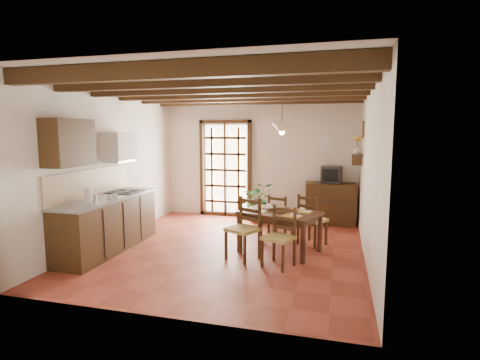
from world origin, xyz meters
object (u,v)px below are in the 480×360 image
(dining_table, at_px, (280,217))
(crt_tv, at_px, (332,174))
(chair_near_right, at_px, (279,248))
(chair_far_left, at_px, (280,225))
(potted_plant, at_px, (259,197))
(chair_near_left, at_px, (243,240))
(kitchen_counter, at_px, (108,223))
(pendant_lamp, at_px, (282,127))
(sideboard, at_px, (331,204))
(chair_far_right, at_px, (312,229))

(dining_table, xyz_separation_m, crt_tv, (0.78, 2.14, 0.50))
(chair_near_right, height_order, chair_far_left, chair_near_right)
(crt_tv, xyz_separation_m, potted_plant, (-1.55, -0.25, -0.52))
(chair_near_left, height_order, potted_plant, potted_plant)
(kitchen_counter, distance_m, potted_plant, 3.30)
(dining_table, bearing_deg, pendant_lamp, 108.25)
(dining_table, height_order, chair_near_right, chair_near_right)
(dining_table, xyz_separation_m, chair_far_left, (-0.10, 0.71, -0.33))
(chair_far_left, height_order, sideboard, sideboard)
(kitchen_counter, bearing_deg, chair_near_left, 3.97)
(chair_far_left, distance_m, crt_tv, 1.88)
(dining_table, relative_size, potted_plant, 0.77)
(chair_near_right, bearing_deg, chair_far_left, 119.58)
(chair_far_right, bearing_deg, pendant_lamp, 70.72)
(chair_near_right, distance_m, sideboard, 2.95)
(crt_tv, bearing_deg, chair_far_left, -114.32)
(potted_plant, bearing_deg, chair_near_left, -83.69)
(kitchen_counter, distance_m, chair_far_right, 3.54)
(chair_near_left, bearing_deg, kitchen_counter, -150.30)
(dining_table, distance_m, chair_near_left, 0.77)
(chair_near_right, bearing_deg, kitchen_counter, -158.99)
(dining_table, bearing_deg, potted_plant, 130.24)
(chair_far_left, bearing_deg, sideboard, -103.79)
(potted_plant, bearing_deg, sideboard, 9.37)
(chair_near_left, distance_m, sideboard, 2.96)
(crt_tv, bearing_deg, chair_near_left, -108.50)
(dining_table, distance_m, sideboard, 2.29)
(sideboard, xyz_separation_m, crt_tv, (0.00, -0.01, 0.64))
(chair_near_right, height_order, chair_far_right, chair_far_right)
(chair_far_left, xyz_separation_m, sideboard, (0.88, 1.44, 0.19))
(dining_table, xyz_separation_m, chair_near_right, (0.10, -0.71, -0.32))
(dining_table, height_order, crt_tv, crt_tv)
(dining_table, distance_m, chair_far_right, 0.78)
(chair_near_right, bearing_deg, dining_table, 119.63)
(chair_near_right, height_order, pendant_lamp, pendant_lamp)
(sideboard, height_order, potted_plant, potted_plant)
(kitchen_counter, bearing_deg, chair_far_left, 26.88)
(kitchen_counter, distance_m, chair_far_left, 3.07)
(sideboard, distance_m, potted_plant, 1.57)
(sideboard, bearing_deg, pendant_lamp, -112.76)
(crt_tv, bearing_deg, kitchen_counter, -134.78)
(chair_near_left, xyz_separation_m, chair_far_right, (1.00, 1.03, -0.02))
(kitchen_counter, xyz_separation_m, dining_table, (2.83, 0.67, 0.12))
(pendant_lamp, bearing_deg, chair_near_left, -129.17)
(sideboard, bearing_deg, potted_plant, -172.47)
(dining_table, xyz_separation_m, pendant_lamp, (0.00, 0.10, 1.48))
(dining_table, relative_size, pendant_lamp, 1.72)
(crt_tv, relative_size, potted_plant, 0.24)
(sideboard, height_order, pendant_lamp, pendant_lamp)
(dining_table, xyz_separation_m, potted_plant, (-0.77, 1.89, -0.03))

